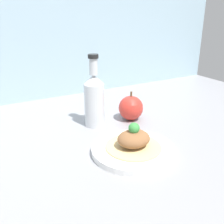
{
  "coord_description": "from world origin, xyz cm",
  "views": [
    {
      "loc": [
        -30.12,
        -58.12,
        36.89
      ],
      "look_at": [
        5.12,
        5.05,
        8.35
      ],
      "focal_mm": 42.0,
      "sensor_mm": 36.0,
      "label": 1
    }
  ],
  "objects": [
    {
      "name": "apple",
      "position": [
        17.8,
        14.12,
        4.35
      ],
      "size": [
        8.68,
        8.68,
        10.34
      ],
      "color": "red",
      "rests_on": "ground_plane"
    },
    {
      "name": "ground_plane",
      "position": [
        0.0,
        0.0,
        -2.0
      ],
      "size": [
        180.0,
        110.0,
        4.0
      ],
      "primitive_type": "cube",
      "color": "gray"
    },
    {
      "name": "plate",
      "position": [
        5.67,
        -5.96,
        1.06
      ],
      "size": [
        22.98,
        22.98,
        1.98
      ],
      "color": "white",
      "rests_on": "ground_plane"
    },
    {
      "name": "plated_food",
      "position": [
        5.67,
        -5.96,
        3.97
      ],
      "size": [
        15.33,
        15.33,
        7.29
      ],
      "color": "#D6BC7F",
      "rests_on": "plate"
    },
    {
      "name": "cider_bottle",
      "position": [
        4.57,
        16.07,
        9.44
      ],
      "size": [
        6.69,
        6.69,
        23.85
      ],
      "color": "silver",
      "rests_on": "ground_plane"
    },
    {
      "name": "wall_backsplash",
      "position": [
        0.0,
        53.5,
        40.0
      ],
      "size": [
        180.0,
        3.0,
        80.0
      ],
      "color": "#9EBCCC",
      "rests_on": "ground_plane"
    }
  ]
}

